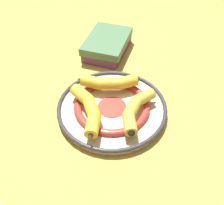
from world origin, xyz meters
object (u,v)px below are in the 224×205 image
object	(u,v)px
banana_b	(136,108)
book_stack	(108,44)
banana_c	(89,110)
decorative_bowl	(112,108)
banana_a	(108,82)

from	to	relation	value
banana_b	book_stack	bearing A→B (deg)	-141.53
banana_c	decorative_bowl	bearing A→B (deg)	-75.80
banana_a	banana_b	xyz separation A→B (m)	(-0.00, -0.14, -0.00)
banana_a	book_stack	world-z (taller)	banana_a
decorative_bowl	banana_c	distance (m)	0.09
decorative_bowl	banana_b	bearing A→B (deg)	-66.22
banana_c	book_stack	distance (m)	0.36
banana_a	book_stack	bearing A→B (deg)	90.53
book_stack	banana_a	bearing A→B (deg)	-155.34
decorative_bowl	banana_c	world-z (taller)	banana_c
banana_b	banana_c	size ratio (longest dim) A/B	0.87
banana_a	banana_c	distance (m)	0.13
book_stack	banana_c	bearing A→B (deg)	-163.88
banana_a	decorative_bowl	bearing A→B (deg)	-80.39
book_stack	decorative_bowl	bearing A→B (deg)	-153.22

